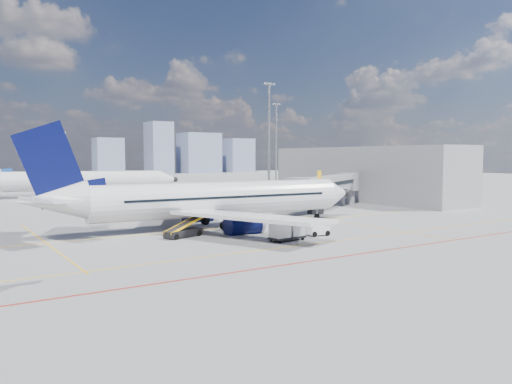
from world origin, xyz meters
TOP-DOWN VIEW (x-y plane):
  - ground at (0.00, 0.00)m, footprint 420.00×420.00m
  - apron_markings at (-0.58, -3.91)m, footprint 90.00×35.12m
  - jet_bridge at (23.51, 16.91)m, footprint 23.55×15.78m
  - terminal_block at (39.95, 26.00)m, footprint 10.00×42.00m
  - floodlight_mast_ne at (38.00, 55.00)m, footprint 3.20×0.61m
  - floodlight_mast_far at (65.00, 90.00)m, footprint 3.20×0.61m
  - distant_skyline at (9.06, 190.00)m, footprint 246.44×14.93m
  - main_aircraft at (-2.36, 8.72)m, footprint 41.12×35.81m
  - second_aircraft at (-4.29, 62.94)m, footprint 40.54×34.83m
  - baggage_tug at (4.34, -2.52)m, footprint 2.32×1.56m
  - cargo_dolly at (-0.10, -3.30)m, footprint 3.83×1.98m
  - belt_loader at (-7.51, 4.22)m, footprint 5.94×3.04m
  - ramp_worker at (4.23, -1.04)m, footprint 0.67×0.79m

SIDE VIEW (x-z plane):
  - ground at x=0.00m, z-range 0.00..0.00m
  - apron_markings at x=-0.58m, z-range 0.00..0.01m
  - belt_loader at x=-7.51m, z-range -0.58..1.82m
  - baggage_tug at x=4.34m, z-range -0.03..1.49m
  - ramp_worker at x=4.23m, z-range 0.00..1.83m
  - cargo_dolly at x=-0.10m, z-range 0.10..2.12m
  - main_aircraft at x=-2.36m, z-range -2.77..9.21m
  - second_aircraft at x=-4.29m, z-range -2.78..9.22m
  - jet_bridge at x=23.51m, z-range 0.59..6.89m
  - terminal_block at x=39.95m, z-range 0.00..10.00m
  - distant_skyline at x=9.06m, z-range -3.26..22.02m
  - floodlight_mast_ne at x=38.00m, z-range 0.86..26.31m
  - floodlight_mast_far at x=65.00m, z-range 0.86..26.31m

